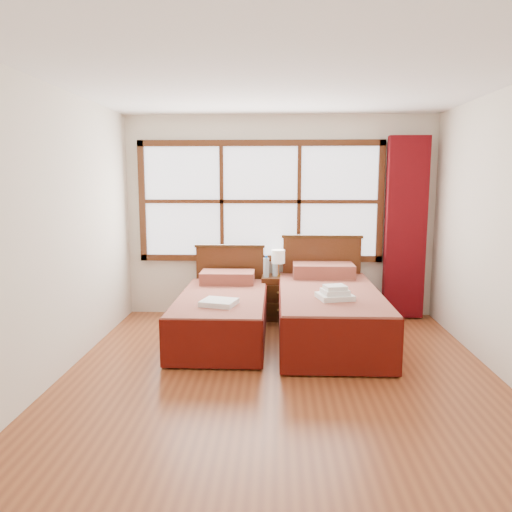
{
  "coord_description": "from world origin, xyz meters",
  "views": [
    {
      "loc": [
        -0.04,
        -4.27,
        1.79
      ],
      "look_at": [
        -0.24,
        0.7,
        1.02
      ],
      "focal_mm": 35.0,
      "sensor_mm": 36.0,
      "label": 1
    }
  ],
  "objects": [
    {
      "name": "floor",
      "position": [
        0.0,
        0.0,
        0.0
      ],
      "size": [
        4.5,
        4.5,
        0.0
      ],
      "primitive_type": "plane",
      "color": "brown",
      "rests_on": "ground"
    },
    {
      "name": "ceiling",
      "position": [
        0.0,
        0.0,
        2.6
      ],
      "size": [
        4.5,
        4.5,
        0.0
      ],
      "primitive_type": "plane",
      "rotation": [
        3.14,
        0.0,
        0.0
      ],
      "color": "white",
      "rests_on": "wall_back"
    },
    {
      "name": "wall_back",
      "position": [
        0.0,
        2.25,
        1.3
      ],
      "size": [
        4.0,
        0.0,
        4.0
      ],
      "primitive_type": "plane",
      "rotation": [
        1.57,
        0.0,
        0.0
      ],
      "color": "silver",
      "rests_on": "floor"
    },
    {
      "name": "wall_left",
      "position": [
        -2.0,
        0.0,
        1.3
      ],
      "size": [
        0.0,
        4.5,
        4.5
      ],
      "primitive_type": "plane",
      "rotation": [
        1.57,
        0.0,
        1.57
      ],
      "color": "silver",
      "rests_on": "floor"
    },
    {
      "name": "window",
      "position": [
        -0.25,
        2.21,
        1.5
      ],
      "size": [
        3.16,
        0.06,
        1.56
      ],
      "color": "white",
      "rests_on": "wall_back"
    },
    {
      "name": "curtain",
      "position": [
        1.6,
        2.11,
        1.17
      ],
      "size": [
        0.5,
        0.16,
        2.3
      ],
      "primitive_type": "cube",
      "color": "#61090F",
      "rests_on": "wall_back"
    },
    {
      "name": "bed_left",
      "position": [
        -0.64,
        1.2,
        0.29
      ],
      "size": [
        0.98,
        2.0,
        0.94
      ],
      "color": "#39200B",
      "rests_on": "floor"
    },
    {
      "name": "bed_right",
      "position": [
        0.55,
        1.2,
        0.33
      ],
      "size": [
        1.11,
        2.14,
        1.08
      ],
      "color": "#39200B",
      "rests_on": "floor"
    },
    {
      "name": "nightstand",
      "position": [
        -0.01,
        1.99,
        0.28
      ],
      "size": [
        0.42,
        0.42,
        0.56
      ],
      "color": "#492410",
      "rests_on": "floor"
    },
    {
      "name": "towels_left",
      "position": [
        -0.63,
        0.7,
        0.53
      ],
      "size": [
        0.41,
        0.38,
        0.05
      ],
      "rotation": [
        0.0,
        0.0,
        -0.26
      ],
      "color": "white",
      "rests_on": "bed_left"
    },
    {
      "name": "towels_right",
      "position": [
        0.56,
        0.73,
        0.63
      ],
      "size": [
        0.4,
        0.37,
        0.14
      ],
      "rotation": [
        0.0,
        0.0,
        0.25
      ],
      "color": "white",
      "rests_on": "bed_right"
    },
    {
      "name": "lamp",
      "position": [
        -0.01,
        2.03,
        0.8
      ],
      "size": [
        0.17,
        0.17,
        0.33
      ],
      "color": "gold",
      "rests_on": "nightstand"
    },
    {
      "name": "bottle_near",
      "position": [
        -0.17,
        1.92,
        0.69
      ],
      "size": [
        0.07,
        0.07,
        0.28
      ],
      "color": "#A4C4D3",
      "rests_on": "nightstand"
    },
    {
      "name": "bottle_far",
      "position": [
        -0.05,
        2.0,
        0.68
      ],
      "size": [
        0.07,
        0.07,
        0.27
      ],
      "color": "#A4C4D3",
      "rests_on": "nightstand"
    }
  ]
}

